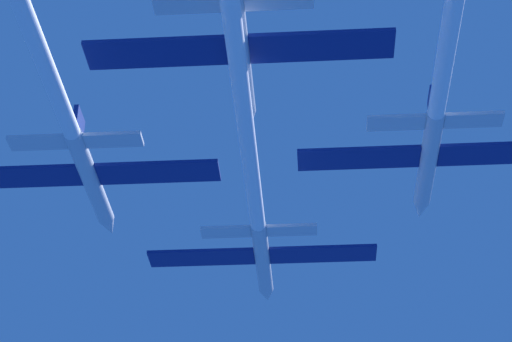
% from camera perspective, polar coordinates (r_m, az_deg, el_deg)
% --- Properties ---
extents(jet_lead, '(17.47, 41.24, 2.89)m').
position_cam_1_polar(jet_lead, '(65.25, -0.09, -1.45)').
color(jet_lead, silver).
extents(jet_left_wing, '(17.47, 38.68, 2.89)m').
position_cam_1_polar(jet_left_wing, '(57.77, -11.65, 4.02)').
color(jet_left_wing, silver).
extents(jet_right_wing, '(17.47, 40.48, 2.89)m').
position_cam_1_polar(jet_right_wing, '(57.05, 11.12, 5.73)').
color(jet_right_wing, silver).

